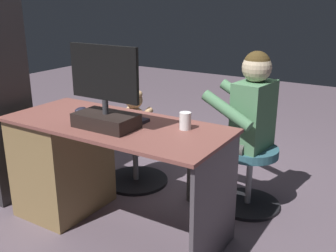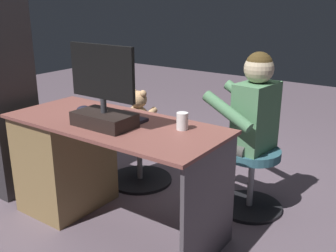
% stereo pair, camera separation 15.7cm
% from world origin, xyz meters
% --- Properties ---
extents(ground_plane, '(10.00, 10.00, 0.00)m').
position_xyz_m(ground_plane, '(0.00, 0.00, 0.00)').
color(ground_plane, '#5F505B').
extents(desk, '(1.45, 0.62, 0.73)m').
position_xyz_m(desk, '(0.39, 0.35, 0.39)').
color(desk, brown).
rests_on(desk, ground_plane).
extents(monitor, '(0.48, 0.22, 0.49)m').
position_xyz_m(monitor, '(-0.02, 0.44, 0.88)').
color(monitor, black).
rests_on(monitor, desk).
extents(keyboard, '(0.42, 0.14, 0.02)m').
position_xyz_m(keyboard, '(0.04, 0.28, 0.74)').
color(keyboard, black).
rests_on(keyboard, desk).
extents(computer_mouse, '(0.06, 0.10, 0.04)m').
position_xyz_m(computer_mouse, '(0.34, 0.28, 0.74)').
color(computer_mouse, black).
rests_on(computer_mouse, desk).
extents(cup, '(0.07, 0.07, 0.10)m').
position_xyz_m(cup, '(-0.43, 0.22, 0.78)').
color(cup, white).
rests_on(cup, desk).
extents(tv_remote, '(0.11, 0.15, 0.02)m').
position_xyz_m(tv_remote, '(0.30, 0.31, 0.74)').
color(tv_remote, black).
rests_on(tv_remote, desk).
extents(office_chair_teddy, '(0.53, 0.53, 0.46)m').
position_xyz_m(office_chair_teddy, '(0.29, -0.26, 0.26)').
color(office_chair_teddy, black).
rests_on(office_chair_teddy, ground_plane).
extents(teddy_bear, '(0.23, 0.23, 0.32)m').
position_xyz_m(teddy_bear, '(0.29, -0.27, 0.60)').
color(teddy_bear, tan).
rests_on(teddy_bear, office_chair_teddy).
extents(visitor_chair, '(0.47, 0.47, 0.46)m').
position_xyz_m(visitor_chair, '(-0.64, -0.37, 0.27)').
color(visitor_chair, black).
rests_on(visitor_chair, ground_plane).
extents(person, '(0.57, 0.51, 1.13)m').
position_xyz_m(person, '(-0.55, -0.36, 0.67)').
color(person, '#4E7E57').
rests_on(person, ground_plane).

